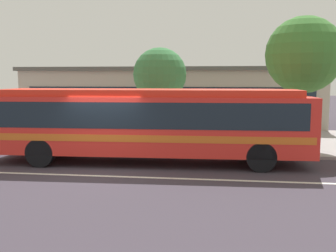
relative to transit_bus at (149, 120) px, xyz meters
name	(u,v)px	position (x,y,z in m)	size (l,w,h in m)	color
ground_plane	(104,170)	(-1.33, -1.36, -1.57)	(120.00, 120.00, 0.00)	#3C343F
sidewalk_slab	(142,138)	(-1.33, 5.35, -1.51)	(60.00, 8.00, 0.12)	#9D9392
lane_stripe_center	(96,176)	(-1.33, -2.16, -1.57)	(56.00, 0.16, 0.01)	silver
transit_bus	(149,120)	(0.00, 0.00, 0.00)	(11.56, 2.80, 2.69)	red
pedestrian_waiting_near_sign	(204,128)	(1.90, 1.94, -0.48)	(0.43, 0.43, 1.67)	#2C354F
pedestrian_walking_along_curb	(60,120)	(-4.80, 3.38, -0.43)	(0.48, 0.48, 1.74)	#3E3D3F
bus_stop_sign	(287,114)	(5.15, 1.89, 0.12)	(0.11, 0.44, 2.44)	gray
street_tree_near_stop	(160,75)	(-0.32, 4.69, 1.66)	(2.54, 2.54, 4.41)	brown
street_tree_mid_block	(304,55)	(6.01, 3.36, 2.46)	(3.22, 3.22, 5.55)	brown
station_building	(173,96)	(-0.61, 12.70, 0.32)	(18.89, 7.66, 3.76)	#A19888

